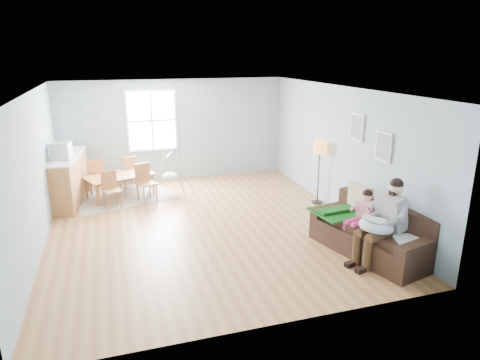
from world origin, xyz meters
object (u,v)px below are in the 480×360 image
object	(u,v)px
sofa	(372,236)
chair_nw	(96,174)
baby_swing	(170,177)
chair_sw	(111,187)
dining_table	(121,186)
father	(384,219)
storage_cube	(407,254)
chair_ne	(129,170)
monitor	(61,151)
chair_se	(145,180)
toddler	(362,210)
floor_lamp	(320,152)
counter	(68,179)

from	to	relation	value
sofa	chair_nw	bearing A→B (deg)	133.60
baby_swing	chair_sw	bearing A→B (deg)	-159.01
dining_table	baby_swing	xyz separation A→B (m)	(1.17, -0.12, 0.17)
father	storage_cube	xyz separation A→B (m)	(0.24, -0.36, -0.49)
chair_nw	chair_ne	bearing A→B (deg)	16.73
monitor	dining_table	bearing A→B (deg)	21.04
father	chair_se	xyz separation A→B (m)	(-3.45, 4.32, -0.26)
toddler	chair_nw	size ratio (longest dim) A/B	1.01
floor_lamp	baby_swing	size ratio (longest dim) A/B	1.15
father	sofa	bearing A→B (deg)	80.45
chair_sw	sofa	bearing A→B (deg)	-41.28
chair_se	chair_ne	world-z (taller)	chair_se
chair_ne	counter	xyz separation A→B (m)	(-1.40, -0.73, 0.10)
toddler	counter	world-z (taller)	counter
chair_se	chair_ne	distance (m)	1.12
baby_swing	chair_nw	bearing A→B (deg)	162.77
storage_cube	chair_sw	world-z (taller)	chair_sw
storage_cube	dining_table	world-z (taller)	dining_table
counter	chair_se	bearing A→B (deg)	-11.41
chair_ne	father	bearing A→B (deg)	-55.17
dining_table	chair_se	world-z (taller)	chair_se
father	chair_ne	distance (m)	6.58
dining_table	baby_swing	bearing A→B (deg)	-27.74
toddler	floor_lamp	size ratio (longest dim) A/B	0.61
toddler	chair_nw	world-z (taller)	toddler
father	monitor	size ratio (longest dim) A/B	3.12
toddler	counter	xyz separation A→B (m)	(-5.08, 4.16, -0.16)
dining_table	counter	world-z (taller)	counter
dining_table	toddler	bearing A→B (deg)	-69.20
chair_ne	monitor	xyz separation A→B (m)	(-1.43, -1.12, 0.85)
baby_swing	storage_cube	bearing A→B (deg)	-58.50
chair_nw	baby_swing	size ratio (longest dim) A/B	0.70
chair_nw	baby_swing	distance (m)	1.81
sofa	father	xyz separation A→B (m)	(-0.05, -0.33, 0.45)
chair_se	baby_swing	distance (m)	0.70
sofa	monitor	bearing A→B (deg)	142.98
father	chair_ne	size ratio (longest dim) A/B	1.68
chair_nw	toddler	bearing A→B (deg)	-46.10
monitor	storage_cube	bearing A→B (deg)	-40.56
chair_se	baby_swing	size ratio (longest dim) A/B	0.70
chair_sw	chair_nw	xyz separation A→B (m)	(-0.32, 1.07, 0.04)
baby_swing	father	bearing A→B (deg)	-58.63
toddler	floor_lamp	distance (m)	2.51
sofa	chair_nw	distance (m)	6.67
counter	sofa	bearing A→B (deg)	-39.77
dining_table	monitor	xyz separation A→B (m)	(-1.20, -0.46, 1.05)
chair_se	chair_nw	world-z (taller)	same
floor_lamp	dining_table	world-z (taller)	floor_lamp
father	chair_nw	xyz separation A→B (m)	(-4.54, 5.16, -0.26)
floor_lamp	monitor	size ratio (longest dim) A/B	3.20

